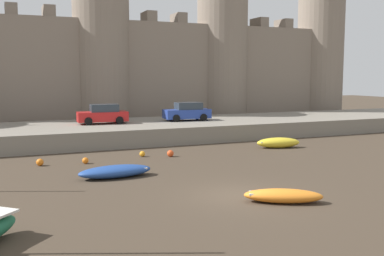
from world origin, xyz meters
The scene contains 12 objects.
ground_plane centered at (0.00, 0.00, 0.00)m, with size 160.00×160.00×0.00m, color #423528.
quay_road centered at (0.00, 19.47, 0.68)m, with size 67.13×10.00×1.36m, color gray.
castle centered at (0.00, 29.10, 7.21)m, with size 61.52×6.38×19.29m.
rowboat_foreground_left centered at (9.24, 10.67, 0.40)m, with size 3.46×1.92×0.77m.
rowboat_near_channel_left centered at (1.22, -1.72, 0.31)m, with size 3.44×2.50×0.58m.
rowboat_midflat_centre centered at (-4.23, 5.71, 0.34)m, with size 3.96×1.59×0.65m.
mooring_buoy_mid_mud centered at (-1.17, 11.05, 0.19)m, with size 0.37×0.37×0.37m, color orange.
mooring_buoy_near_shore centered at (0.55, 10.32, 0.22)m, with size 0.45×0.45×0.45m, color #E04C1E.
mooring_buoy_off_centre centered at (-7.67, 10.49, 0.22)m, with size 0.43×0.43×0.43m, color orange.
mooring_buoy_near_channel centered at (-5.06, 10.11, 0.19)m, with size 0.39×0.39×0.39m, color orange.
car_quay_centre_west centered at (-1.88, 20.02, 2.14)m, with size 4.18×2.04×1.62m.
car_quay_centre_east centered at (5.61, 19.71, 2.14)m, with size 4.18×2.04×1.62m.
Camera 1 is at (-9.55, -17.29, 5.35)m, focal length 42.00 mm.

